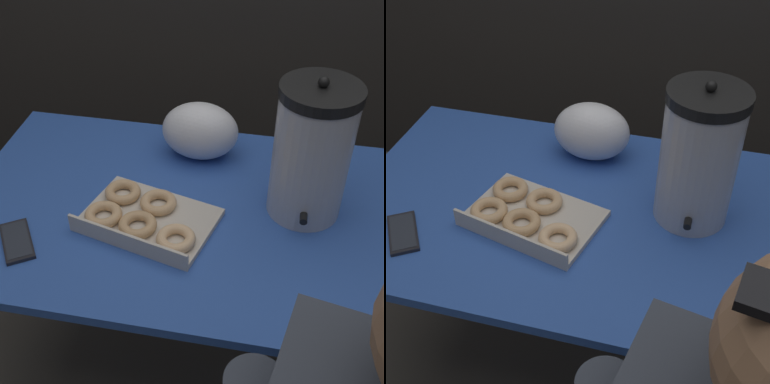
# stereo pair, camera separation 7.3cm
# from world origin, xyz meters

# --- Properties ---
(ground_plane) EXTENTS (12.00, 12.00, 0.00)m
(ground_plane) POSITION_xyz_m (0.00, 0.00, 0.00)
(ground_plane) COLOR #4C473F
(folding_table) EXTENTS (1.37, 0.80, 0.72)m
(folding_table) POSITION_xyz_m (0.00, 0.00, 0.68)
(folding_table) COLOR #2D56B2
(folding_table) RESTS_ON ground
(donut_box) EXTENTS (0.38, 0.31, 0.05)m
(donut_box) POSITION_xyz_m (-0.16, -0.08, 0.74)
(donut_box) COLOR beige
(donut_box) RESTS_ON folding_table
(coffee_urn) EXTENTS (0.20, 0.23, 0.39)m
(coffee_urn) POSITION_xyz_m (0.25, 0.06, 0.91)
(coffee_urn) COLOR #B7B7BC
(coffee_urn) RESTS_ON folding_table
(cell_phone) EXTENTS (0.14, 0.16, 0.01)m
(cell_phone) POSITION_xyz_m (-0.45, -0.21, 0.73)
(cell_phone) COLOR black
(cell_phone) RESTS_ON folding_table
(plastic_bag) EXTENTS (0.23, 0.16, 0.18)m
(plastic_bag) POSITION_xyz_m (-0.07, 0.25, 0.81)
(plastic_bag) COLOR white
(plastic_bag) RESTS_ON folding_table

